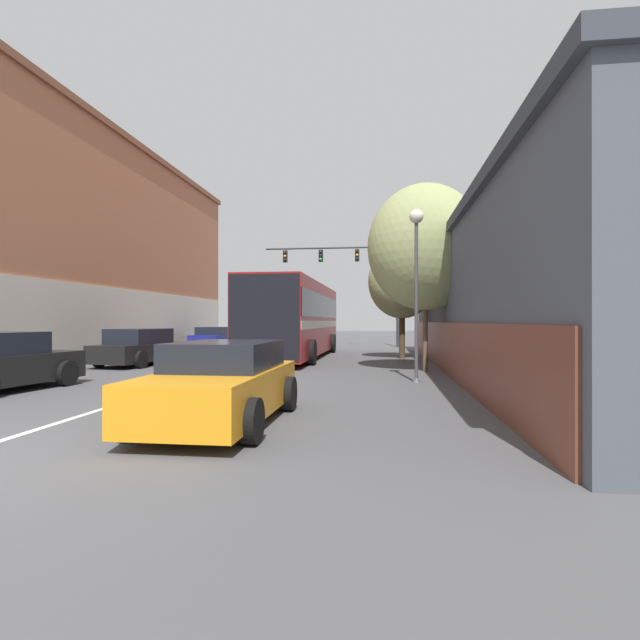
% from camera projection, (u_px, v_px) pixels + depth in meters
% --- Properties ---
extents(lane_center_line, '(0.14, 44.25, 0.01)m').
position_uv_depth(lane_center_line, '(257.00, 361.00, 21.50)').
color(lane_center_line, silver).
rests_on(lane_center_line, ground_plane).
extents(building_left_brick, '(7.41, 24.95, 10.46)m').
position_uv_depth(building_left_brick, '(66.00, 247.00, 24.40)').
color(building_left_brick, '#A86647').
rests_on(building_left_brick, ground_plane).
extents(building_right_storefront, '(7.60, 25.24, 4.76)m').
position_uv_depth(building_right_storefront, '(552.00, 298.00, 16.92)').
color(building_right_storefront, '#4C515B').
rests_on(building_right_storefront, ground_plane).
extents(bus, '(2.97, 12.31, 3.41)m').
position_uv_depth(bus, '(296.00, 317.00, 23.27)').
color(bus, maroon).
rests_on(bus, ground_plane).
extents(hatchback_foreground, '(2.01, 4.24, 1.36)m').
position_uv_depth(hatchback_foreground, '(222.00, 384.00, 8.38)').
color(hatchback_foreground, orange).
rests_on(hatchback_foreground, ground_plane).
extents(parked_car_left_near, '(2.31, 4.11, 1.36)m').
position_uv_depth(parked_car_left_near, '(216.00, 339.00, 29.72)').
color(parked_car_left_near, navy).
rests_on(parked_car_left_near, ground_plane).
extents(parked_car_left_mid, '(2.43, 4.70, 1.41)m').
position_uv_depth(parked_car_left_mid, '(142.00, 348.00, 19.47)').
color(parked_car_left_mid, black).
rests_on(parked_car_left_mid, ground_plane).
extents(traffic_signal_gantry, '(8.92, 0.36, 6.89)m').
position_uv_depth(traffic_signal_gantry, '(353.00, 269.00, 33.08)').
color(traffic_signal_gantry, '#333338').
rests_on(traffic_signal_gantry, ground_plane).
extents(street_lamp, '(0.40, 0.40, 4.83)m').
position_uv_depth(street_lamp, '(416.00, 266.00, 13.88)').
color(street_lamp, '#47474C').
rests_on(street_lamp, ground_plane).
extents(street_tree_near, '(3.93, 3.53, 6.40)m').
position_uv_depth(street_tree_near, '(425.00, 247.00, 17.00)').
color(street_tree_near, brown).
rests_on(street_tree_near, ground_plane).
extents(street_tree_far, '(3.09, 2.78, 5.23)m').
position_uv_depth(street_tree_far, '(402.00, 282.00, 22.78)').
color(street_tree_far, '#4C3823').
rests_on(street_tree_far, ground_plane).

